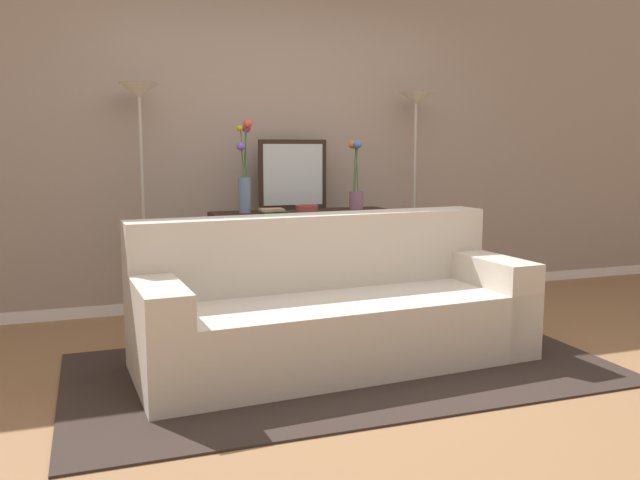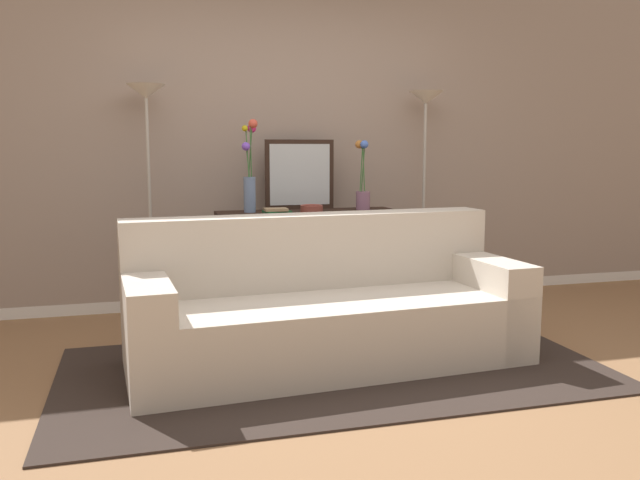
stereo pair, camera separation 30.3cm
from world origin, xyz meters
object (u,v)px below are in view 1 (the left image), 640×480
at_px(couch, 333,311).
at_px(wall_mirror, 293,175).
at_px(floor_lamp_right, 415,137).
at_px(book_row_under_console, 244,310).
at_px(vase_short_flowers, 356,185).
at_px(fruit_bowl, 307,209).
at_px(floor_lamp_left, 141,136).
at_px(vase_tall_flowers, 245,175).
at_px(book_stack, 272,211).
at_px(console_table, 302,242).

distance_m(couch, wall_mirror, 1.60).
distance_m(floor_lamp_right, book_row_under_console, 2.01).
bearing_deg(floor_lamp_right, vase_short_flowers, -168.72).
relative_size(floor_lamp_right, book_row_under_console, 8.38).
distance_m(fruit_bowl, book_row_under_console, 0.92).
height_order(floor_lamp_left, fruit_bowl, floor_lamp_left).
bearing_deg(fruit_bowl, vase_tall_flowers, 162.83).
bearing_deg(book_stack, vase_short_flowers, 7.96).
distance_m(console_table, floor_lamp_right, 1.32).
height_order(console_table, vase_tall_flowers, vase_tall_flowers).
height_order(floor_lamp_left, floor_lamp_right, floor_lamp_right).
bearing_deg(console_table, fruit_bowl, -91.76).
bearing_deg(vase_short_flowers, vase_tall_flowers, 179.54).
relative_size(vase_tall_flowers, fruit_bowl, 4.07).
height_order(floor_lamp_left, wall_mirror, floor_lamp_left).
height_order(couch, fruit_bowl, couch).
relative_size(couch, vase_tall_flowers, 3.42).
height_order(couch, floor_lamp_right, floor_lamp_right).
distance_m(floor_lamp_left, floor_lamp_right, 2.22).
bearing_deg(book_row_under_console, fruit_bowl, -15.45).
bearing_deg(wall_mirror, book_stack, -132.90).
bearing_deg(fruit_bowl, floor_lamp_right, 13.41).
bearing_deg(console_table, floor_lamp_left, 174.34).
height_order(vase_tall_flowers, book_row_under_console, vase_tall_flowers).
bearing_deg(couch, wall_mirror, 82.58).
relative_size(floor_lamp_left, floor_lamp_right, 1.00).
height_order(wall_mirror, fruit_bowl, wall_mirror).
relative_size(console_table, wall_mirror, 2.52).
bearing_deg(floor_lamp_right, book_row_under_console, -175.52).
relative_size(couch, book_stack, 11.64).
xyz_separation_m(vase_short_flowers, book_stack, (-0.72, -0.10, -0.18)).
xyz_separation_m(wall_mirror, vase_tall_flowers, (-0.43, -0.16, 0.01)).
distance_m(wall_mirror, book_row_under_console, 1.13).
bearing_deg(vase_tall_flowers, console_table, -1.16).
height_order(floor_lamp_right, vase_tall_flowers, floor_lamp_right).
distance_m(floor_lamp_left, vase_short_flowers, 1.69).
xyz_separation_m(floor_lamp_left, book_stack, (0.92, -0.22, -0.55)).
distance_m(wall_mirror, fruit_bowl, 0.39).
distance_m(vase_short_flowers, book_row_under_console, 1.32).
relative_size(wall_mirror, vase_tall_flowers, 0.80).
relative_size(console_table, fruit_bowl, 8.20).
bearing_deg(floor_lamp_right, fruit_bowl, -166.59).
xyz_separation_m(floor_lamp_left, floor_lamp_right, (2.22, 0.00, 0.00)).
bearing_deg(vase_short_flowers, couch, -118.19).
distance_m(couch, vase_short_flowers, 1.55).
bearing_deg(couch, floor_lamp_left, 126.36).
height_order(couch, vase_short_flowers, vase_short_flowers).
relative_size(couch, console_table, 1.70).
distance_m(floor_lamp_right, vase_tall_flowers, 1.52).
height_order(floor_lamp_right, vase_short_flowers, floor_lamp_right).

